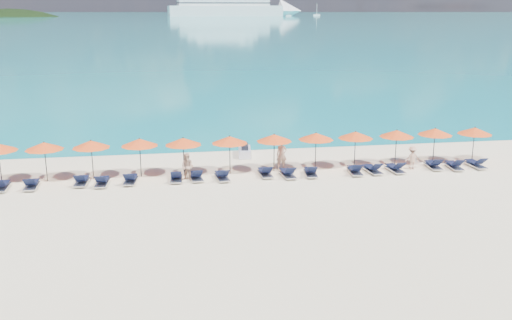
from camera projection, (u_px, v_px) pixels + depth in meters
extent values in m
plane|color=beige|center=(265.00, 198.00, 29.07)|extent=(1400.00, 1400.00, 0.00)
cube|color=#1FA9B2|center=(168.00, 15.00, 658.53)|extent=(1600.00, 1300.00, 0.01)
ellipsoid|color=black|center=(13.00, 54.00, 549.70)|extent=(162.00, 126.00, 85.50)
cube|color=silver|center=(226.00, 11.00, 573.58)|extent=(115.91, 31.65, 10.40)
cone|color=silver|center=(291.00, 11.00, 590.12)|extent=(24.97, 24.97, 22.89)
cube|color=silver|center=(224.00, 1.00, 570.64)|extent=(92.83, 26.35, 8.32)
cube|color=black|center=(224.00, 3.00, 571.04)|extent=(93.99, 26.67, 0.94)
cube|color=silver|center=(288.00, 16.00, 570.57)|extent=(5.57, 1.86, 1.49)
cylinder|color=silver|center=(289.00, 11.00, 569.31)|extent=(0.33, 0.33, 9.29)
cube|color=silver|center=(317.00, 15.00, 586.98)|extent=(6.76, 2.25, 1.80)
cylinder|color=silver|center=(317.00, 9.00, 585.45)|extent=(0.41, 0.41, 11.27)
cube|color=silver|center=(245.00, 152.00, 37.21)|extent=(1.00, 2.14, 0.47)
cube|color=black|center=(245.00, 147.00, 36.96)|extent=(0.52, 0.91, 0.30)
cylinder|color=black|center=(244.00, 143.00, 37.59)|extent=(0.48, 0.10, 0.05)
imported|color=tan|center=(282.00, 155.00, 33.99)|extent=(0.68, 0.47, 1.78)
imported|color=tan|center=(187.00, 167.00, 31.79)|extent=(0.87, 0.75, 1.56)
imported|color=tan|center=(412.00, 158.00, 34.01)|extent=(0.95, 0.50, 1.41)
cylinder|color=black|center=(0.00, 163.00, 31.30)|extent=(0.05, 0.05, 2.20)
cylinder|color=black|center=(46.00, 162.00, 31.59)|extent=(0.05, 0.05, 2.20)
cone|color=#E54917|center=(44.00, 146.00, 31.35)|extent=(2.10, 2.10, 0.42)
sphere|color=black|center=(44.00, 142.00, 31.29)|extent=(0.08, 0.08, 0.08)
cylinder|color=black|center=(92.00, 160.00, 32.01)|extent=(0.05, 0.05, 2.20)
cone|color=#E54917|center=(91.00, 144.00, 31.77)|extent=(2.10, 2.10, 0.42)
sphere|color=black|center=(91.00, 140.00, 31.71)|extent=(0.08, 0.08, 0.08)
cylinder|color=black|center=(140.00, 158.00, 32.43)|extent=(0.05, 0.05, 2.20)
cone|color=#E54917|center=(140.00, 142.00, 32.19)|extent=(2.10, 2.10, 0.42)
sphere|color=black|center=(139.00, 138.00, 32.13)|extent=(0.08, 0.08, 0.08)
cylinder|color=black|center=(184.00, 157.00, 32.65)|extent=(0.05, 0.05, 2.20)
cone|color=#E54917|center=(183.00, 141.00, 32.41)|extent=(2.10, 2.10, 0.42)
sphere|color=black|center=(183.00, 138.00, 32.35)|extent=(0.08, 0.08, 0.08)
cylinder|color=black|center=(230.00, 155.00, 33.04)|extent=(0.05, 0.05, 2.20)
cone|color=#E54917|center=(230.00, 140.00, 32.80)|extent=(2.10, 2.10, 0.42)
sphere|color=black|center=(230.00, 136.00, 32.74)|extent=(0.08, 0.08, 0.08)
cylinder|color=black|center=(274.00, 153.00, 33.53)|extent=(0.05, 0.05, 2.20)
cone|color=#E54917|center=(274.00, 138.00, 33.29)|extent=(2.10, 2.10, 0.42)
sphere|color=black|center=(274.00, 134.00, 33.23)|extent=(0.08, 0.08, 0.08)
cylinder|color=black|center=(316.00, 151.00, 33.92)|extent=(0.05, 0.05, 2.20)
cone|color=#E54917|center=(316.00, 136.00, 33.68)|extent=(2.10, 2.10, 0.42)
sphere|color=black|center=(316.00, 133.00, 33.62)|extent=(0.08, 0.08, 0.08)
cylinder|color=black|center=(355.00, 150.00, 34.27)|extent=(0.05, 0.05, 2.20)
cone|color=#E54917|center=(356.00, 135.00, 34.03)|extent=(2.10, 2.10, 0.42)
sphere|color=black|center=(356.00, 131.00, 33.97)|extent=(0.08, 0.08, 0.08)
cylinder|color=black|center=(396.00, 148.00, 34.68)|extent=(0.05, 0.05, 2.20)
cone|color=#E54917|center=(397.00, 133.00, 34.44)|extent=(2.10, 2.10, 0.42)
sphere|color=black|center=(397.00, 130.00, 34.38)|extent=(0.08, 0.08, 0.08)
cylinder|color=black|center=(434.00, 146.00, 35.18)|extent=(0.05, 0.05, 2.20)
cone|color=#E54917|center=(435.00, 132.00, 34.94)|extent=(2.10, 2.10, 0.42)
sphere|color=black|center=(435.00, 128.00, 34.88)|extent=(0.08, 0.08, 0.08)
cylinder|color=black|center=(473.00, 145.00, 35.42)|extent=(0.05, 0.05, 2.20)
cone|color=#E54917|center=(475.00, 131.00, 35.18)|extent=(2.10, 2.10, 0.42)
sphere|color=black|center=(475.00, 127.00, 35.12)|extent=(0.08, 0.08, 0.08)
cube|color=silver|center=(2.00, 187.00, 30.30)|extent=(0.68, 1.72, 0.06)
cube|color=black|center=(3.00, 183.00, 30.49)|extent=(0.59, 1.12, 0.04)
cube|color=silver|center=(32.00, 186.00, 30.53)|extent=(0.67, 1.72, 0.06)
cube|color=black|center=(32.00, 182.00, 30.73)|extent=(0.58, 1.12, 0.04)
cube|color=black|center=(29.00, 182.00, 29.91)|extent=(0.56, 0.55, 0.43)
cube|color=silver|center=(82.00, 182.00, 31.17)|extent=(0.71, 1.73, 0.06)
cube|color=black|center=(83.00, 178.00, 31.37)|extent=(0.61, 1.13, 0.04)
cube|color=black|center=(79.00, 178.00, 30.54)|extent=(0.58, 0.57, 0.43)
cube|color=silver|center=(102.00, 183.00, 31.04)|extent=(0.73, 1.74, 0.06)
cube|color=black|center=(103.00, 179.00, 31.24)|extent=(0.62, 1.13, 0.04)
cube|color=black|center=(100.00, 179.00, 30.40)|extent=(0.58, 0.57, 0.43)
cube|color=silver|center=(131.00, 181.00, 31.44)|extent=(0.78, 1.75, 0.06)
cube|color=black|center=(131.00, 177.00, 31.64)|extent=(0.66, 1.15, 0.04)
cube|color=black|center=(129.00, 177.00, 30.80)|extent=(0.60, 0.59, 0.43)
cube|color=silver|center=(176.00, 179.00, 31.85)|extent=(0.70, 1.73, 0.06)
cube|color=black|center=(176.00, 175.00, 32.05)|extent=(0.60, 1.13, 0.04)
cube|color=black|center=(176.00, 174.00, 31.21)|extent=(0.58, 0.56, 0.43)
cube|color=silver|center=(196.00, 177.00, 32.04)|extent=(0.79, 1.75, 0.06)
cube|color=black|center=(195.00, 174.00, 32.23)|extent=(0.66, 1.15, 0.04)
cube|color=black|center=(197.00, 173.00, 31.42)|extent=(0.60, 0.59, 0.43)
cube|color=silver|center=(222.00, 177.00, 32.07)|extent=(0.78, 1.75, 0.06)
cube|color=black|center=(221.00, 173.00, 32.26)|extent=(0.65, 1.15, 0.04)
cube|color=black|center=(224.00, 173.00, 31.45)|extent=(0.60, 0.59, 0.43)
cube|color=silver|center=(265.00, 174.00, 32.74)|extent=(0.70, 1.73, 0.06)
cube|color=black|center=(264.00, 170.00, 32.93)|extent=(0.60, 1.12, 0.04)
cube|color=black|center=(267.00, 170.00, 32.11)|extent=(0.57, 0.56, 0.43)
cube|color=silver|center=(287.00, 175.00, 32.56)|extent=(0.76, 1.75, 0.06)
cube|color=black|center=(286.00, 171.00, 32.76)|extent=(0.64, 1.14, 0.04)
cube|color=black|center=(290.00, 170.00, 31.94)|extent=(0.59, 0.58, 0.43)
cube|color=silver|center=(311.00, 173.00, 32.81)|extent=(0.79, 1.76, 0.06)
cube|color=black|center=(310.00, 170.00, 33.01)|extent=(0.66, 1.15, 0.04)
cube|color=black|center=(312.00, 169.00, 32.17)|extent=(0.60, 0.59, 0.43)
cube|color=silver|center=(355.00, 172.00, 33.17)|extent=(0.77, 1.75, 0.06)
cube|color=black|center=(354.00, 168.00, 33.37)|extent=(0.65, 1.14, 0.04)
cube|color=black|center=(357.00, 167.00, 32.53)|extent=(0.60, 0.58, 0.43)
cube|color=silver|center=(372.00, 171.00, 33.40)|extent=(0.78, 1.75, 0.06)
cube|color=black|center=(371.00, 167.00, 33.59)|extent=(0.65, 1.15, 0.04)
cube|color=black|center=(377.00, 166.00, 32.78)|extent=(0.60, 0.59, 0.43)
cube|color=silver|center=(395.00, 170.00, 33.59)|extent=(0.76, 1.75, 0.06)
cube|color=black|center=(393.00, 166.00, 33.78)|extent=(0.64, 1.14, 0.04)
cube|color=black|center=(400.00, 165.00, 32.97)|extent=(0.59, 0.58, 0.43)
cube|color=silver|center=(433.00, 166.00, 34.30)|extent=(0.75, 1.74, 0.06)
cube|color=black|center=(432.00, 163.00, 34.49)|extent=(0.63, 1.14, 0.04)
cube|color=black|center=(437.00, 162.00, 33.66)|extent=(0.59, 0.58, 0.43)
cube|color=silver|center=(454.00, 167.00, 34.20)|extent=(0.76, 1.75, 0.06)
cube|color=black|center=(453.00, 163.00, 34.40)|extent=(0.64, 1.14, 0.04)
cube|color=black|center=(458.00, 163.00, 33.56)|extent=(0.59, 0.58, 0.43)
cube|color=silver|center=(475.00, 165.00, 34.53)|extent=(0.71, 1.73, 0.06)
cube|color=black|center=(473.00, 162.00, 34.73)|extent=(0.61, 1.13, 0.04)
cube|color=black|center=(481.00, 161.00, 33.91)|extent=(0.58, 0.57, 0.43)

